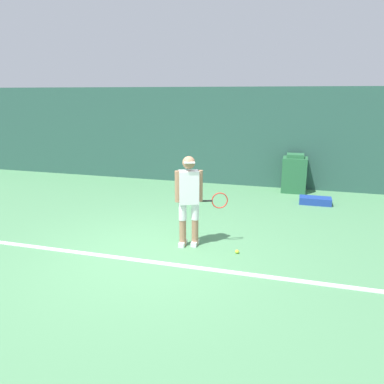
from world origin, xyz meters
TOP-DOWN VIEW (x-y plane):
  - ground_plane at (0.00, 0.00)m, footprint 24.00×24.00m
  - back_wall at (0.00, 5.39)m, footprint 24.00×0.10m
  - court_baseline at (0.00, -0.25)m, footprint 21.60×0.10m
  - tennis_player at (0.54, 0.59)m, footprint 0.87×0.45m
  - tennis_ball at (1.42, 0.47)m, footprint 0.07×0.07m
  - covered_chair at (2.24, 5.01)m, footprint 0.65×0.57m
  - equipment_bag at (2.79, 3.91)m, footprint 0.75×0.36m

SIDE VIEW (x-z plane):
  - ground_plane at x=0.00m, z-range 0.00..0.00m
  - court_baseline at x=0.00m, z-range 0.00..0.01m
  - tennis_ball at x=1.42m, z-range 0.00..0.07m
  - equipment_bag at x=2.79m, z-range 0.00..0.17m
  - covered_chair at x=2.24m, z-range -0.02..1.03m
  - tennis_player at x=0.54m, z-range 0.09..1.70m
  - back_wall at x=0.00m, z-range 0.00..2.82m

